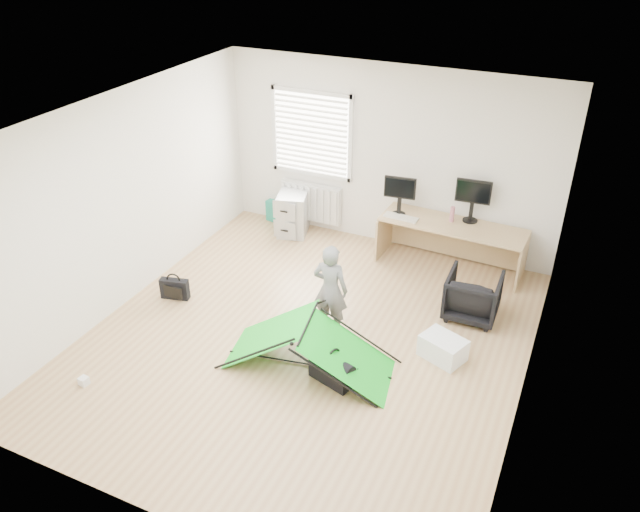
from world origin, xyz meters
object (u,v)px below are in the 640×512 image
at_px(person, 330,290).
at_px(kite, 308,345).
at_px(desk, 450,246).
at_px(storage_crate, 443,348).
at_px(monitor_right, 472,206).
at_px(monitor_left, 400,201).
at_px(thermos, 452,214).
at_px(laptop_bag, 175,289).
at_px(office_chair, 473,296).
at_px(filing_cabinet, 293,213).
at_px(duffel_bag, 333,372).

distance_m(person, kite, 0.77).
relative_size(desk, kite, 1.06).
bearing_deg(storage_crate, desk, 102.59).
relative_size(desk, monitor_right, 4.20).
bearing_deg(monitor_left, thermos, 1.00).
relative_size(storage_crate, laptop_bag, 1.30).
height_order(thermos, person, person).
bearing_deg(thermos, monitor_left, -172.42).
height_order(monitor_left, monitor_right, monitor_right).
relative_size(office_chair, storage_crate, 1.35).
bearing_deg(monitor_left, storage_crate, -64.94).
bearing_deg(monitor_right, laptop_bag, -147.37).
bearing_deg(monitor_right, person, -120.84).
bearing_deg(thermos, monitor_right, 27.63).
height_order(monitor_left, thermos, monitor_left).
distance_m(monitor_left, monitor_right, 1.00).
xyz_separation_m(desk, kite, (-0.89, -2.80, -0.05)).
bearing_deg(laptop_bag, monitor_right, 23.38).
distance_m(storage_crate, laptop_bag, 3.55).
xyz_separation_m(monitor_right, person, (-1.12, -2.28, -0.33)).
distance_m(filing_cabinet, person, 2.65).
relative_size(monitor_left, thermos, 1.99).
relative_size(kite, storage_crate, 3.90).
relative_size(person, laptop_bag, 3.14).
distance_m(monitor_right, laptop_bag, 4.18).
distance_m(kite, laptop_bag, 2.26).
xyz_separation_m(monitor_left, office_chair, (1.34, -1.04, -0.60)).
relative_size(filing_cabinet, kite, 0.35).
xyz_separation_m(monitor_left, storage_crate, (1.24, -2.01, -0.76)).
height_order(laptop_bag, duffel_bag, laptop_bag).
xyz_separation_m(monitor_left, duffel_bag, (0.25, -2.89, -0.79)).
bearing_deg(person, office_chair, -148.66).
distance_m(desk, laptop_bag, 3.85).
distance_m(filing_cabinet, office_chair, 3.25).
height_order(desk, monitor_right, monitor_right).
bearing_deg(storage_crate, thermos, 103.31).
bearing_deg(laptop_bag, filing_cabinet, 62.11).
height_order(desk, thermos, thermos).
relative_size(office_chair, person, 0.56).
xyz_separation_m(person, duffel_bag, (0.40, -0.82, -0.48)).
bearing_deg(thermos, laptop_bag, -142.07).
bearing_deg(desk, monitor_right, 49.37).
relative_size(filing_cabinet, office_chair, 1.02).
distance_m(thermos, kite, 3.04).
height_order(filing_cabinet, storage_crate, filing_cabinet).
xyz_separation_m(filing_cabinet, kite, (1.62, -2.83, -0.04)).
bearing_deg(filing_cabinet, monitor_left, -17.68).
height_order(desk, office_chair, desk).
bearing_deg(duffel_bag, laptop_bag, -176.33).
xyz_separation_m(desk, filing_cabinet, (-2.51, 0.03, -0.01)).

